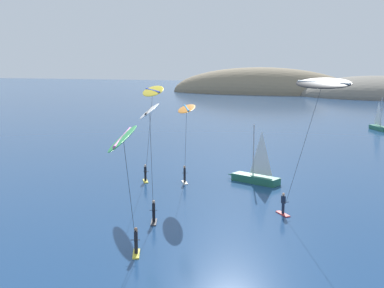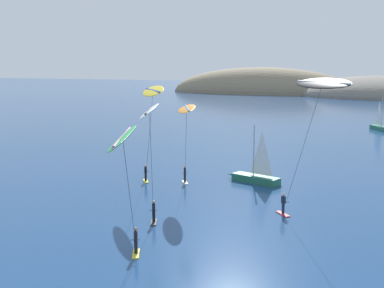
# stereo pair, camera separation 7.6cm
# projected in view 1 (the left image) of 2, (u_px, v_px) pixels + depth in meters

# --- Properties ---
(headland_island) EXTENTS (115.53, 42.04, 20.09)m
(headland_island) POSITION_uv_depth(u_px,v_px,m) (332.00, 95.00, 177.08)
(headland_island) COLOR #84755B
(headland_island) RESTS_ON ground
(sailboat_near) EXTENTS (5.88, 2.99, 5.70)m
(sailboat_near) POSITION_uv_depth(u_px,v_px,m) (253.00, 176.00, 46.86)
(sailboat_near) COLOR #23664C
(sailboat_near) RESTS_ON ground
(sailboat_far) EXTENTS (3.73, 5.65, 5.70)m
(sailboat_far) POSITION_uv_depth(u_px,v_px,m) (380.00, 127.00, 83.27)
(sailboat_far) COLOR #23664C
(sailboat_far) RESTS_ON ground
(kitesurfer_white) EXTENTS (3.16, 5.60, 8.90)m
(kitesurfer_white) POSITION_uv_depth(u_px,v_px,m) (150.00, 119.00, 31.70)
(kitesurfer_white) COLOR #2D2D33
(kitesurfer_white) RESTS_ON ground
(kitesurfer_orange) EXTENTS (3.89, 6.77, 7.91)m
(kitesurfer_orange) POSITION_uv_depth(u_px,v_px,m) (186.00, 114.00, 42.41)
(kitesurfer_orange) COLOR silver
(kitesurfer_orange) RESTS_ON ground
(kitesurfer_black) EXTENTS (5.86, 5.91, 10.58)m
(kitesurfer_black) POSITION_uv_depth(u_px,v_px,m) (319.00, 94.00, 32.07)
(kitesurfer_black) COLOR red
(kitesurfer_black) RESTS_ON ground
(kitesurfer_green) EXTENTS (4.01, 8.43, 8.43)m
(kitesurfer_green) POSITION_uv_depth(u_px,v_px,m) (124.00, 146.00, 23.50)
(kitesurfer_green) COLOR yellow
(kitesurfer_green) RESTS_ON ground
(kitesurfer_yellow) EXTENTS (5.59, 7.23, 9.60)m
(kitesurfer_yellow) POSITION_uv_depth(u_px,v_px,m) (152.00, 97.00, 41.95)
(kitesurfer_yellow) COLOR yellow
(kitesurfer_yellow) RESTS_ON ground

